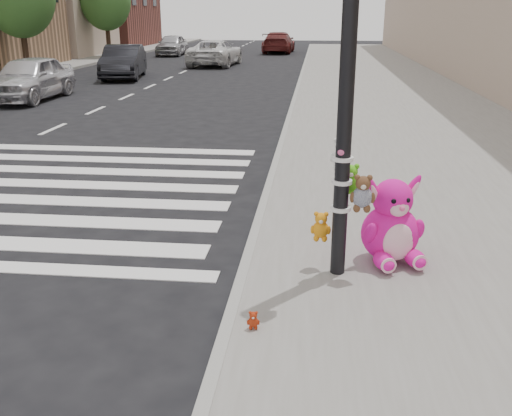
% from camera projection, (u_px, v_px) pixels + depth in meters
% --- Properties ---
extents(ground, '(120.00, 120.00, 0.00)m').
position_uv_depth(ground, '(42.00, 361.00, 4.97)').
color(ground, black).
rests_on(ground, ground).
extents(sidewalk_near, '(7.00, 80.00, 0.14)m').
position_uv_depth(sidewalk_near, '(427.00, 134.00, 13.86)').
color(sidewalk_near, slate).
rests_on(sidewalk_near, ground).
extents(curb_edge, '(0.12, 80.00, 0.15)m').
position_uv_depth(curb_edge, '(285.00, 131.00, 14.20)').
color(curb_edge, gray).
rests_on(curb_edge, ground).
extents(signal_pole, '(0.68, 0.49, 4.00)m').
position_uv_depth(signal_pole, '(347.00, 123.00, 5.83)').
color(signal_pole, black).
rests_on(signal_pole, sidewalk_near).
extents(pink_bunny, '(0.83, 0.91, 1.04)m').
position_uv_depth(pink_bunny, '(392.00, 227.00, 6.51)').
color(pink_bunny, '#EF149F').
rests_on(pink_bunny, sidewalk_near).
extents(red_teddy, '(0.13, 0.10, 0.18)m').
position_uv_depth(red_teddy, '(253.00, 320.00, 5.19)').
color(red_teddy, '#A32A10').
rests_on(red_teddy, sidewalk_near).
extents(car_silver_far, '(1.77, 4.39, 1.49)m').
position_uv_depth(car_silver_far, '(29.00, 78.00, 19.53)').
color(car_silver_far, silver).
rests_on(car_silver_far, ground).
extents(car_dark_far, '(2.32, 4.72, 1.49)m').
position_uv_depth(car_dark_far, '(123.00, 62.00, 25.94)').
color(car_dark_far, black).
rests_on(car_dark_far, ground).
extents(car_white_near, '(2.65, 5.23, 1.42)m').
position_uv_depth(car_white_near, '(215.00, 53.00, 32.22)').
color(car_white_near, silver).
rests_on(car_white_near, ground).
extents(car_maroon_near, '(2.29, 5.28, 1.51)m').
position_uv_depth(car_maroon_near, '(279.00, 42.00, 42.24)').
color(car_maroon_near, '#581A19').
rests_on(car_maroon_near, ground).
extents(car_silver_deep, '(1.81, 4.27, 1.44)m').
position_uv_depth(car_silver_deep, '(172.00, 45.00, 39.78)').
color(car_silver_deep, '#A9AAAE').
rests_on(car_silver_deep, ground).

